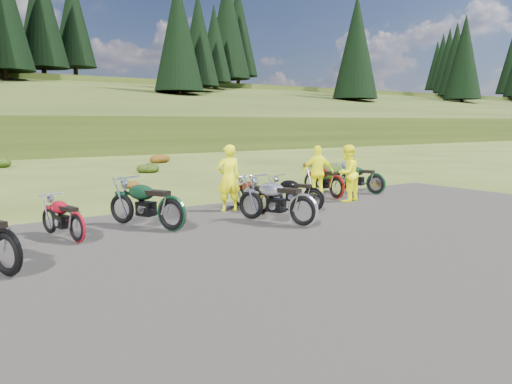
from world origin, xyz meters
TOP-DOWN VIEW (x-y plane):
  - ground at (0.00, 0.00)m, footprint 300.00×300.00m
  - gravel_pad at (0.00, -2.00)m, footprint 20.00×12.00m
  - conifer_23 at (3.00, 62.00)m, footprint 7.48×7.48m
  - conifer_24 at (9.00, 68.00)m, footprint 7.04×7.04m
  - conifer_25 at (15.00, 74.00)m, footprint 6.60×6.60m
  - conifer_26 at (21.00, 49.00)m, footprint 6.16×6.16m
  - conifer_27 at (27.00, 55.00)m, footprint 5.72×5.72m
  - conifer_28 at (33.00, 61.00)m, footprint 5.28×5.28m
  - conifer_29 at (39.00, 67.00)m, footprint 7.92×7.92m
  - conifer_30 at (45.00, 73.00)m, footprint 7.48×7.48m
  - conifer_31 at (51.00, 48.00)m, footprint 7.04×7.04m
  - conifer_32 at (57.00, 54.00)m, footprint 6.60×6.60m
  - conifer_33 at (63.00, 60.00)m, footprint 6.16×6.16m
  - conifer_34 at (69.00, 66.00)m, footprint 5.72×5.72m
  - conifer_35 at (75.00, 72.00)m, footprint 5.28×5.28m
  - conifer_36 at (81.00, 78.00)m, footprint 7.92×7.92m
  - conifer_37 at (87.00, 53.00)m, footprint 7.48×7.48m
  - conifer_38 at (93.00, 59.00)m, footprint 7.04×7.04m
  - conifer_39 at (99.00, 65.00)m, footprint 6.60×6.60m
  - conifer_40 at (105.00, 71.00)m, footprint 6.16×6.16m
  - conifer_41 at (111.00, 77.00)m, footprint 5.72×5.72m
  - conifer_45 at (135.00, 70.00)m, footprint 7.04×7.04m
  - shrub_4 at (-0.40, 9.20)m, footprint 0.77×0.77m
  - shrub_5 at (2.50, 14.50)m, footprint 1.03×1.03m
  - shrub_6 at (5.40, 19.80)m, footprint 1.30×1.30m
  - shrub_7 at (8.30, 7.10)m, footprint 1.56×1.56m
  - shrub_8 at (11.20, 12.40)m, footprint 0.77×0.77m
  - motorcycle_0 at (-6.02, -0.50)m, footprint 1.65×2.36m
  - motorcycle_1 at (-4.46, 1.21)m, footprint 1.04×1.95m
  - motorcycle_2 at (-2.35, 1.12)m, footprint 1.73×2.45m
  - motorcycle_3 at (0.45, -0.23)m, footprint 1.52×2.44m
  - motorcycle_4 at (0.72, 1.83)m, footprint 0.64×1.86m
  - motorcycle_5 at (2.05, 1.25)m, footprint 1.37×2.02m
  - motorcycle_6 at (4.24, 2.61)m, footprint 0.91×2.24m
  - motorcycle_7 at (6.12, 2.62)m, footprint 1.26×2.20m
  - person_middle at (0.11, 2.64)m, footprint 0.76×0.58m
  - person_right_a at (4.11, 2.00)m, footprint 1.02×0.88m
  - person_right_b at (3.70, 2.93)m, footprint 1.11×0.87m

SIDE VIEW (x-z plane):
  - ground at x=0.00m, z-range 0.00..0.00m
  - gravel_pad at x=0.00m, z-range -0.02..0.02m
  - motorcycle_0 at x=-6.02m, z-range -0.59..0.59m
  - motorcycle_1 at x=-4.46m, z-range -0.49..0.49m
  - motorcycle_2 at x=-2.35m, z-range -0.61..0.61m
  - motorcycle_3 at x=0.45m, z-range -0.61..0.61m
  - motorcycle_4 at x=0.72m, z-range -0.48..0.48m
  - motorcycle_5 at x=2.05m, z-range -0.50..0.50m
  - motorcycle_6 at x=4.24m, z-range -0.57..0.57m
  - motorcycle_7 at x=6.12m, z-range -0.55..0.55m
  - shrub_4 at x=-0.40m, z-range 0.00..0.45m
  - shrub_8 at x=11.20m, z-range 0.00..0.45m
  - shrub_5 at x=2.50m, z-range 0.00..0.61m
  - shrub_6 at x=5.40m, z-range 0.00..0.77m
  - shrub_7 at x=8.30m, z-range 0.00..0.92m
  - person_right_b at x=3.70m, z-range 0.00..1.76m
  - person_right_a at x=4.11m, z-range 0.00..1.80m
  - person_middle at x=0.11m, z-range 0.00..1.88m
  - conifer_26 at x=21.00m, z-range 5.37..21.37m
  - conifer_27 at x=27.00m, z-range 6.56..21.56m
  - conifer_31 at x=51.00m, z-range 5.18..23.18m
  - conifer_28 at x=33.00m, z-range 7.76..21.76m
  - conifer_32 at x=57.00m, z-range 6.37..23.37m
  - conifer_33 at x=63.00m, z-range 7.56..23.56m
  - conifer_37 at x=87.00m, z-range 6.17..25.17m
  - conifer_34 at x=69.00m, z-range 8.76..23.76m
  - conifer_38 at x=93.00m, z-range 7.37..25.37m
  - conifer_35 at x=75.00m, z-range 9.95..23.95m
  - conifer_39 at x=99.00m, z-range 8.56..25.56m
  - conifer_23 at x=3.00m, z-range 7.97..26.97m
  - conifer_41 at x=111.00m, z-range 10.15..25.15m
  - conifer_40 at x=105.00m, z-range 9.76..25.76m
  - conifer_24 at x=9.00m, z-range 9.16..27.16m
  - conifer_45 at x=135.00m, z-range 9.56..27.56m
  - conifer_25 at x=15.00m, z-range 10.16..27.16m
  - conifer_29 at x=39.00m, z-range 8.97..28.97m
  - conifer_30 at x=45.00m, z-range 10.16..29.16m
  - conifer_36 at x=81.00m, z-range 10.16..30.16m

